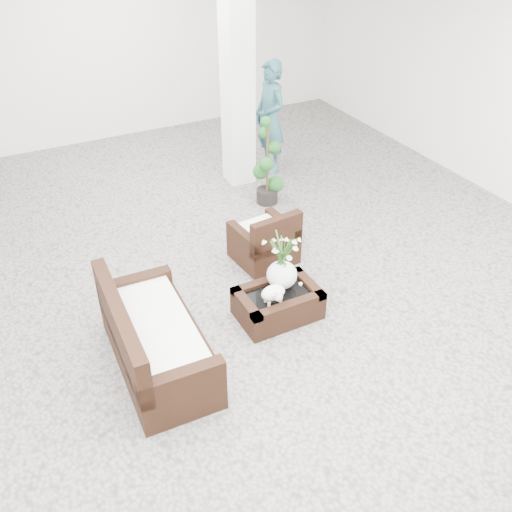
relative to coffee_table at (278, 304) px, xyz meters
name	(u,v)px	position (x,y,z in m)	size (l,w,h in m)	color
ground	(252,295)	(-0.09, 0.47, -0.16)	(11.00, 11.00, 0.00)	gray
column	(237,71)	(1.11, 3.27, 1.59)	(0.40, 0.40, 3.50)	white
coffee_table	(278,304)	(0.00, 0.00, 0.00)	(0.90, 0.60, 0.31)	black
sheep_figurine	(273,294)	(-0.12, -0.10, 0.26)	(0.28, 0.23, 0.21)	white
planter_narcissus	(282,257)	(0.10, 0.10, 0.56)	(0.44, 0.44, 0.80)	white
tealight	(300,284)	(0.30, 0.02, 0.17)	(0.04, 0.04, 0.03)	white
armchair	(264,234)	(0.39, 1.06, 0.22)	(0.70, 0.68, 0.75)	black
loveseat	(157,331)	(-1.43, -0.11, 0.29)	(1.66, 0.80, 0.88)	black
topiary	(267,161)	(1.15, 2.38, 0.51)	(0.36, 0.36, 1.34)	#174919
shopper	(270,117)	(1.73, 3.38, 0.75)	(0.66, 0.43, 1.80)	#2E6068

